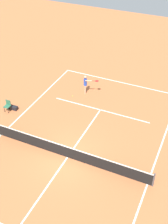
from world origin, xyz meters
TOP-DOWN VIEW (x-y plane):
  - ground_plane at (0.00, 0.00)m, footprint 60.00×60.00m
  - court_lines at (0.00, 0.00)m, footprint 10.86×21.18m
  - tennis_net at (0.00, 0.00)m, footprint 11.46×0.10m
  - player_serving at (2.08, -7.54)m, footprint 1.32×0.59m
  - tennis_ball at (2.92, -6.60)m, footprint 0.07×0.07m
  - courtside_chair_mid at (6.66, -2.62)m, footprint 0.44×0.46m
  - equipment_bag at (6.43, -2.96)m, footprint 0.76×0.32m

SIDE VIEW (x-z plane):
  - ground_plane at x=0.00m, z-range 0.00..0.00m
  - court_lines at x=0.00m, z-range 0.00..0.01m
  - tennis_ball at x=2.92m, z-range 0.00..0.07m
  - equipment_bag at x=6.43m, z-range 0.00..0.30m
  - tennis_net at x=0.00m, z-range -0.04..1.03m
  - courtside_chair_mid at x=6.66m, z-range 0.06..1.01m
  - player_serving at x=2.08m, z-range 0.17..1.89m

